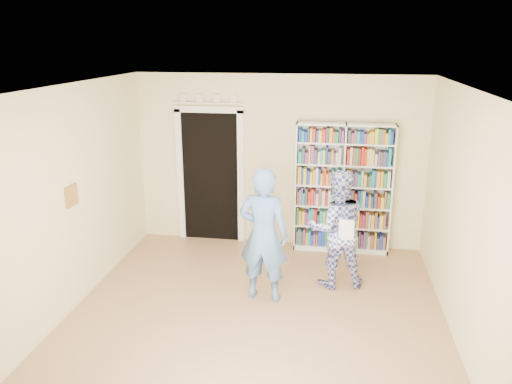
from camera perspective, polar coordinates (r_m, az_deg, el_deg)
floor at (r=6.04m, az=-0.30°, el=-14.79°), size 5.00×5.00×0.00m
ceiling at (r=5.15m, az=-0.35°, el=11.63°), size 5.00×5.00×0.00m
wall_back at (r=7.83m, az=2.61°, el=3.46°), size 4.50×0.00×4.50m
wall_left at (r=6.20m, az=-21.31°, el=-1.38°), size 0.00×5.00×5.00m
wall_right at (r=5.57m, az=23.21°, el=-3.64°), size 0.00×5.00×5.00m
bookshelf at (r=7.72m, az=9.91°, el=0.45°), size 1.46×0.27×2.01m
doorway at (r=8.04m, az=-5.24°, el=2.52°), size 1.10×0.08×2.43m
wall_art at (r=6.34m, az=-20.32°, el=-0.40°), size 0.03×0.25×0.25m
man_blue at (r=6.21m, az=0.87°, el=-4.94°), size 0.68×0.49×1.73m
man_plaid at (r=6.66m, az=9.21°, el=-4.17°), size 0.88×0.75×1.60m
paper_sheet at (r=6.37m, az=10.29°, el=-4.26°), size 0.19×0.04×0.27m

